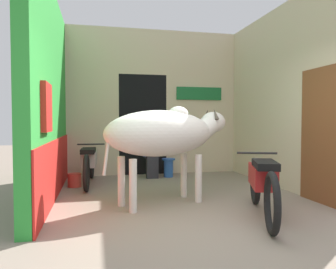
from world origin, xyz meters
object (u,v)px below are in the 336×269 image
Objects in this scene: cow at (165,134)px; motorcycle_near at (262,182)px; plastic_stool at (168,167)px; bucket at (75,180)px; shopkeeper_seated at (151,149)px; motorcycle_far at (89,162)px.

motorcycle_near is at bearing -42.27° from cow.
cow is 1.11× the size of motorcycle_near.
motorcycle_near reaches higher than plastic_stool.
motorcycle_near is (1.10, -1.00, -0.61)m from cow.
bucket is at bearing 134.27° from motorcycle_near.
plastic_stool reaches higher than bucket.
shopkeeper_seated is 0.57m from plastic_stool.
shopkeeper_seated is (-0.92, 3.35, 0.18)m from motorcycle_near.
shopkeeper_seated is at bearing 176.18° from plastic_stool.
motorcycle_near is at bearing -45.73° from bucket.
cow reaches higher than plastic_stool.
plastic_stool is at bearing 76.29° from cow.
cow reaches higher than motorcycle_far.
cow is at bearing 137.73° from motorcycle_near.
motorcycle_near is 1.65× the size of shopkeeper_seated.
plastic_stool is (0.57, 2.32, -0.85)m from cow.
cow is at bearing -48.08° from bucket.
cow is 1.60m from motorcycle_near.
plastic_stool is at bearing -3.82° from shopkeeper_seated.
cow is 2.54m from plastic_stool.
cow is 2.37m from bucket.
shopkeeper_seated is (0.18, 2.35, -0.43)m from cow.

